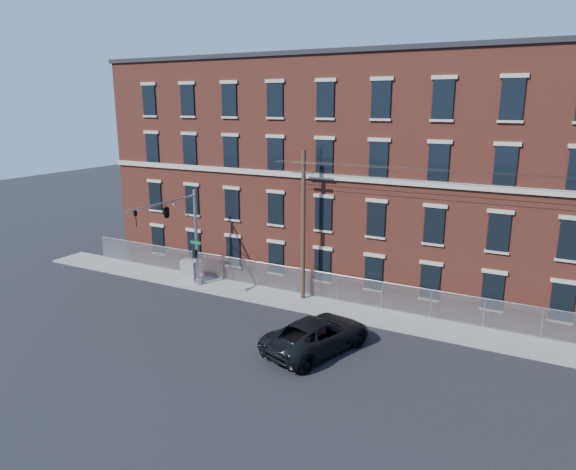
# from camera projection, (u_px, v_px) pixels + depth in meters

# --- Properties ---
(ground) EXTENTS (140.00, 140.00, 0.00)m
(ground) POSITION_uv_depth(u_px,v_px,m) (232.00, 324.00, 31.63)
(ground) COLOR black
(ground) RESTS_ON ground
(sidewalk) EXTENTS (65.00, 3.00, 0.12)m
(sidewalk) POSITION_uv_depth(u_px,v_px,m) (451.00, 331.00, 30.45)
(sidewalk) COLOR gray
(sidewalk) RESTS_ON ground
(mill_building) EXTENTS (55.30, 14.32, 16.30)m
(mill_building) POSITION_uv_depth(u_px,v_px,m) (486.00, 175.00, 36.12)
(mill_building) COLOR brown
(mill_building) RESTS_ON ground
(chain_link_fence) EXTENTS (59.06, 0.06, 1.85)m
(chain_link_fence) POSITION_uv_depth(u_px,v_px,m) (457.00, 308.00, 31.32)
(chain_link_fence) COLOR #A5A8AD
(chain_link_fence) RESTS_ON ground
(traffic_signal_mast) EXTENTS (0.90, 6.75, 7.00)m
(traffic_signal_mast) POSITION_uv_depth(u_px,v_px,m) (174.00, 220.00, 34.89)
(traffic_signal_mast) COLOR #9EA0A5
(traffic_signal_mast) RESTS_ON ground
(utility_pole_near) EXTENTS (1.80, 0.28, 10.00)m
(utility_pole_near) POSITION_uv_depth(u_px,v_px,m) (303.00, 223.00, 34.21)
(utility_pole_near) COLOR #422C21
(utility_pole_near) RESTS_ON ground
(pickup_truck) EXTENTS (4.88, 7.13, 1.81)m
(pickup_truck) POSITION_uv_depth(u_px,v_px,m) (317.00, 334.00, 28.04)
(pickup_truck) COLOR black
(pickup_truck) RESTS_ON ground
(utility_cabinet) EXTENTS (1.28, 0.66, 1.58)m
(utility_cabinet) POSITION_uv_depth(u_px,v_px,m) (190.00, 271.00, 38.67)
(utility_cabinet) COLOR slate
(utility_cabinet) RESTS_ON sidewalk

